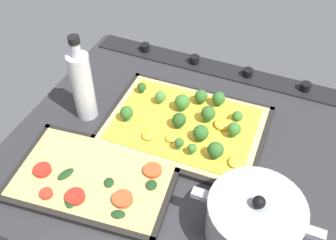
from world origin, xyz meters
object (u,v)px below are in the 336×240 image
at_px(broccoli_pizza, 188,123).
at_px(veggie_pizza_back, 94,178).
at_px(baking_tray_front, 184,127).
at_px(cooking_pot, 254,220).
at_px(baking_tray_back, 94,178).
at_px(oil_bottle, 82,85).

relative_size(broccoli_pizza, veggie_pizza_back, 1.07).
height_order(baking_tray_front, cooking_pot, cooking_pot).
bearing_deg(broccoli_pizza, baking_tray_back, 58.93).
relative_size(baking_tray_back, oil_bottle, 1.62).
bearing_deg(cooking_pot, oil_bottle, -20.10).
bearing_deg(broccoli_pizza, veggie_pizza_back, 59.86).
xyz_separation_m(baking_tray_back, veggie_pizza_back, (-0.00, 0.00, 0.01)).
bearing_deg(baking_tray_front, baking_tray_back, 60.23).
distance_m(veggie_pizza_back, oil_bottle, 0.24).
relative_size(baking_tray_front, cooking_pot, 1.58).
height_order(veggie_pizza_back, oil_bottle, oil_bottle).
height_order(baking_tray_back, veggie_pizza_back, veggie_pizza_back).
distance_m(baking_tray_front, baking_tray_back, 0.26).
distance_m(broccoli_pizza, cooking_pot, 0.31).
relative_size(baking_tray_front, baking_tray_back, 1.06).
bearing_deg(baking_tray_front, broccoli_pizza, -168.60).
height_order(baking_tray_front, broccoli_pizza, broccoli_pizza).
bearing_deg(cooking_pot, veggie_pizza_back, 1.12).
xyz_separation_m(baking_tray_back, cooking_pot, (-0.35, -0.00, 0.05)).
bearing_deg(oil_bottle, veggie_pizza_back, 124.41).
height_order(veggie_pizza_back, cooking_pot, cooking_pot).
relative_size(baking_tray_front, oil_bottle, 1.72).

